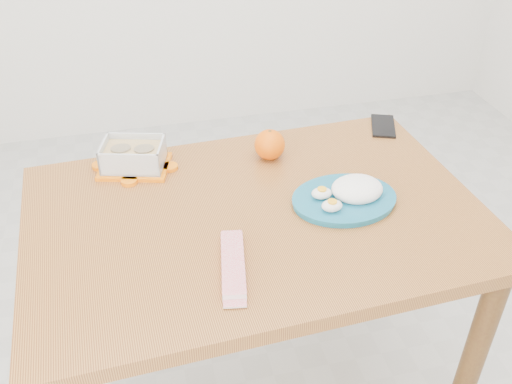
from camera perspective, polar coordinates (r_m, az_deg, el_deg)
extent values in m
plane|color=#B7B7B2|center=(2.09, 3.76, -15.26)|extent=(3.50, 3.50, 0.00)
cube|color=#AC7030|center=(1.44, 0.00, -2.60)|extent=(1.17, 0.81, 0.04)
cylinder|color=brown|center=(1.69, 20.69, -15.91)|extent=(0.06, 0.06, 0.71)
cylinder|color=brown|center=(1.90, -17.86, -8.45)|extent=(0.06, 0.06, 0.71)
cylinder|color=brown|center=(2.06, 11.06, -3.14)|extent=(0.06, 0.06, 0.71)
cube|color=orange|center=(1.63, -12.01, 2.52)|extent=(0.22, 0.19, 0.01)
cube|color=#BABEC1|center=(1.60, -12.18, 3.72)|extent=(0.19, 0.16, 0.07)
cube|color=tan|center=(1.61, -12.15, 3.52)|extent=(0.18, 0.15, 0.04)
cylinder|color=#887459|center=(1.61, -13.34, 4.02)|extent=(0.07, 0.07, 0.02)
cylinder|color=#887459|center=(1.59, -11.10, 4.01)|extent=(0.07, 0.07, 0.02)
sphere|color=orange|center=(1.62, 1.38, 4.76)|extent=(0.09, 0.09, 0.09)
cylinder|color=#16607D|center=(1.47, 8.79, -0.78)|extent=(0.28, 0.28, 0.02)
ellipsoid|color=white|center=(1.47, 10.12, 0.70)|extent=(0.14, 0.12, 0.06)
ellipsoid|color=silver|center=(1.45, 6.58, -0.12)|extent=(0.05, 0.04, 0.03)
ellipsoid|color=silver|center=(1.41, 7.60, -1.37)|extent=(0.05, 0.04, 0.03)
cube|color=red|center=(1.26, -2.31, -7.27)|extent=(0.08, 0.21, 0.02)
cube|color=black|center=(1.84, 12.60, 6.46)|extent=(0.12, 0.16, 0.01)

